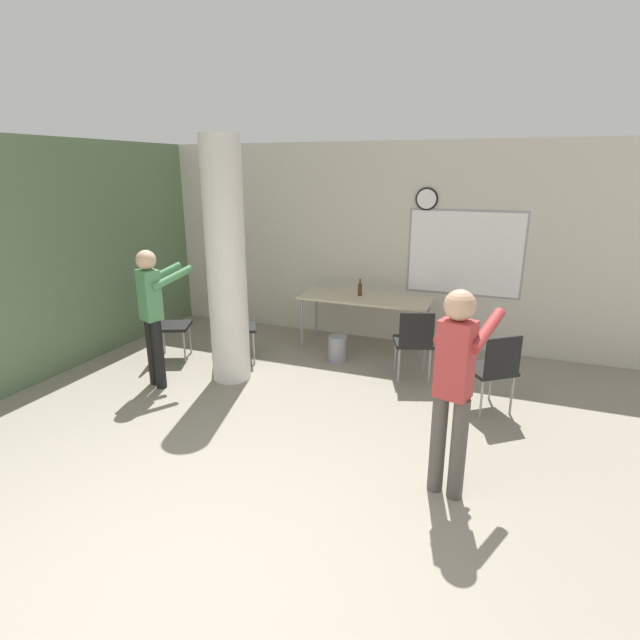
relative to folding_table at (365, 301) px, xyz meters
name	(u,v)px	position (x,y,z in m)	size (l,w,h in m)	color
ground_plane	(180,593)	(0.18, -4.49, -0.69)	(24.00, 24.00, 0.00)	gray
wall_left_accent	(56,258)	(-3.32, -1.99, 0.71)	(0.12, 7.00, 2.80)	#5B7551
wall_back	(391,245)	(0.20, 0.57, 0.71)	(8.00, 0.15, 2.80)	beige
support_pillar	(226,264)	(-1.20, -1.57, 0.71)	(0.45, 0.45, 2.80)	silver
folding_table	(365,301)	(0.00, 0.00, 0.00)	(1.78, 0.67, 0.74)	beige
bottle_on_table	(360,289)	(-0.10, 0.08, 0.14)	(0.06, 0.06, 0.24)	#4C3319
waste_bin	(337,349)	(-0.19, -0.58, -0.52)	(0.24, 0.24, 0.34)	gray
chair_mid_room	(493,366)	(1.77, -1.36, -0.18)	(0.62, 0.62, 0.87)	black
chair_near_pillar	(233,323)	(-1.47, -1.05, -0.18)	(0.60, 0.60, 0.87)	black
chair_by_left_wall	(166,322)	(-2.33, -1.30, -0.18)	(0.58, 0.58, 0.87)	black
chair_table_right	(414,339)	(0.85, -0.81, -0.18)	(0.56, 0.56, 0.87)	black
person_watching_back	(153,308)	(-1.88, -2.05, 0.24)	(0.52, 0.64, 1.60)	black
person_playing_side	(455,378)	(1.53, -2.89, 0.27)	(0.48, 0.68, 1.64)	#514C47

